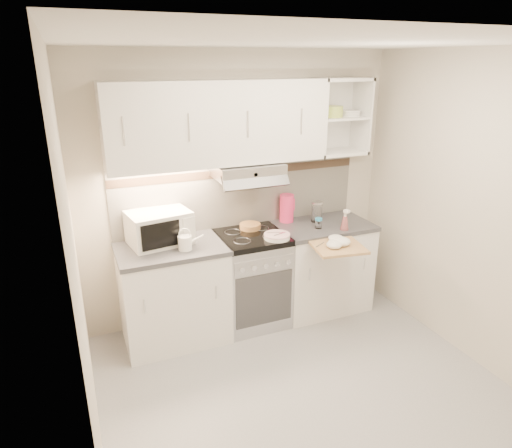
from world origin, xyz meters
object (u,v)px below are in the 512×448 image
at_px(watering_can, 186,242).
at_px(pink_pitcher, 287,208).
at_px(electric_range, 252,279).
at_px(glass_jar, 317,212).
at_px(microwave, 159,228).
at_px(cutting_board, 338,247).
at_px(spray_bottle, 345,221).
at_px(plate_stack, 277,236).

relative_size(watering_can, pink_pitcher, 0.82).
relative_size(electric_range, glass_jar, 4.38).
bearing_deg(microwave, cutting_board, -32.67).
height_order(spray_bottle, cutting_board, spray_bottle).
bearing_deg(cutting_board, spray_bottle, 58.58).
height_order(watering_can, plate_stack, watering_can).
bearing_deg(cutting_board, microwave, 165.76).
xyz_separation_m(pink_pitcher, cutting_board, (0.15, -0.70, -0.17)).
distance_m(microwave, glass_jar, 1.54).
bearing_deg(glass_jar, plate_stack, -154.80).
distance_m(electric_range, watering_can, 0.83).
bearing_deg(plate_stack, spray_bottle, -3.36).
relative_size(electric_range, plate_stack, 3.84).
bearing_deg(electric_range, microwave, 171.91).
bearing_deg(watering_can, spray_bottle, 0.72).
relative_size(pink_pitcher, glass_jar, 1.33).
xyz_separation_m(watering_can, plate_stack, (0.81, -0.07, -0.05)).
relative_size(plate_stack, glass_jar, 1.14).
relative_size(watering_can, plate_stack, 0.96).
relative_size(plate_stack, pink_pitcher, 0.86).
relative_size(watering_can, cutting_board, 0.53).
bearing_deg(cutting_board, electric_range, 149.51).
bearing_deg(glass_jar, cutting_board, -101.46).
xyz_separation_m(electric_range, spray_bottle, (0.85, -0.22, 0.53)).
height_order(watering_can, glass_jar, glass_jar).
bearing_deg(pink_pitcher, glass_jar, -18.75).
bearing_deg(pink_pitcher, electric_range, -150.99).
relative_size(microwave, spray_bottle, 2.63).
bearing_deg(microwave, plate_stack, -25.77).
distance_m(pink_pitcher, spray_bottle, 0.58).
bearing_deg(plate_stack, electric_range, 133.31).
xyz_separation_m(microwave, spray_bottle, (1.66, -0.34, -0.06)).
bearing_deg(watering_can, pink_pitcher, 20.77).
xyz_separation_m(microwave, glass_jar, (1.54, -0.04, -0.04)).
height_order(electric_range, pink_pitcher, pink_pitcher).
bearing_deg(cutting_board, watering_can, 171.97).
relative_size(spray_bottle, cutting_board, 0.50).
bearing_deg(spray_bottle, electric_range, 143.48).
bearing_deg(glass_jar, spray_bottle, -67.01).
xyz_separation_m(spray_bottle, cutting_board, (-0.25, -0.28, -0.11)).
xyz_separation_m(electric_range, microwave, (-0.81, 0.12, 0.59)).
height_order(electric_range, cutting_board, electric_range).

